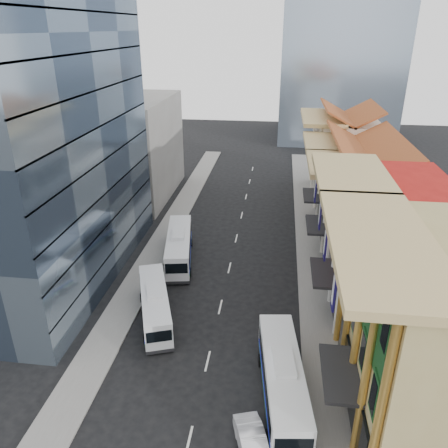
# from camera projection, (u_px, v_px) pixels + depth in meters

# --- Properties ---
(sidewalk_right) EXTENTS (3.00, 90.00, 0.15)m
(sidewalk_right) POSITION_uv_depth(u_px,v_px,m) (312.00, 273.00, 44.32)
(sidewalk_right) COLOR slate
(sidewalk_right) RESTS_ON ground
(sidewalk_left) EXTENTS (3.00, 90.00, 0.15)m
(sidewalk_left) POSITION_uv_depth(u_px,v_px,m) (150.00, 262.00, 46.30)
(sidewalk_left) COLOR slate
(sidewalk_left) RESTS_ON ground
(shophouse_tan) EXTENTS (8.00, 14.00, 12.00)m
(shophouse_tan) POSITION_uv_depth(u_px,v_px,m) (431.00, 338.00, 25.88)
(shophouse_tan) COLOR tan
(shophouse_tan) RESTS_ON ground
(shophouse_red) EXTENTS (8.00, 10.00, 12.00)m
(shophouse_red) POSITION_uv_depth(u_px,v_px,m) (388.00, 246.00, 36.72)
(shophouse_red) COLOR #AC1913
(shophouse_red) RESTS_ON ground
(shophouse_cream_near) EXTENTS (8.00, 9.00, 10.00)m
(shophouse_cream_near) POSITION_uv_depth(u_px,v_px,m) (367.00, 214.00, 45.71)
(shophouse_cream_near) COLOR white
(shophouse_cream_near) RESTS_ON ground
(shophouse_cream_mid) EXTENTS (8.00, 9.00, 10.00)m
(shophouse_cream_mid) POSITION_uv_depth(u_px,v_px,m) (355.00, 185.00, 53.84)
(shophouse_cream_mid) COLOR white
(shophouse_cream_mid) RESTS_ON ground
(shophouse_cream_far) EXTENTS (8.00, 12.00, 11.00)m
(shophouse_cream_far) POSITION_uv_depth(u_px,v_px,m) (345.00, 158.00, 63.12)
(shophouse_cream_far) COLOR white
(shophouse_cream_far) RESTS_ON ground
(office_tower) EXTENTS (12.00, 26.00, 30.00)m
(office_tower) POSITION_uv_depth(u_px,v_px,m) (35.00, 124.00, 38.43)
(office_tower) COLOR #39475A
(office_tower) RESTS_ON ground
(office_block_far) EXTENTS (10.00, 18.00, 14.00)m
(office_block_far) POSITION_uv_depth(u_px,v_px,m) (135.00, 148.00, 62.39)
(office_block_far) COLOR gray
(office_block_far) RESTS_ON ground
(bus_left_near) EXTENTS (5.24, 9.64, 3.03)m
(bus_left_near) POSITION_uv_depth(u_px,v_px,m) (155.00, 304.00, 36.81)
(bus_left_near) COLOR silver
(bus_left_near) RESTS_ON ground
(bus_left_far) EXTENTS (4.27, 10.76, 3.36)m
(bus_left_far) POSITION_uv_depth(u_px,v_px,m) (179.00, 246.00, 46.15)
(bus_left_far) COLOR silver
(bus_left_far) RESTS_ON ground
(bus_right) EXTENTS (3.74, 10.77, 3.38)m
(bus_right) POSITION_uv_depth(u_px,v_px,m) (282.00, 379.00, 28.71)
(bus_right) COLOR silver
(bus_right) RESTS_ON ground
(sedan_right) EXTENTS (2.83, 4.68, 1.46)m
(sedan_right) POSITION_uv_depth(u_px,v_px,m) (253.00, 446.00, 25.23)
(sedan_right) COLOR silver
(sedan_right) RESTS_ON ground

